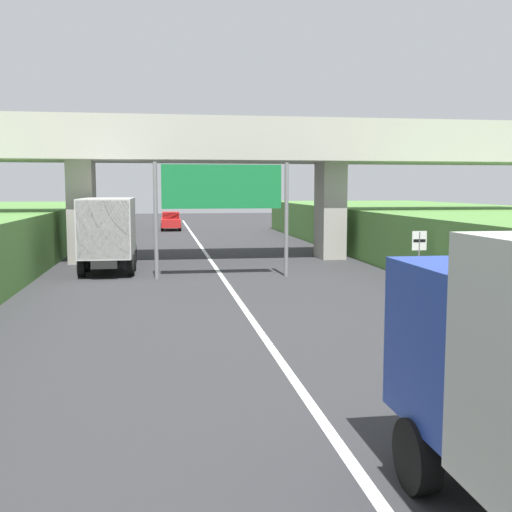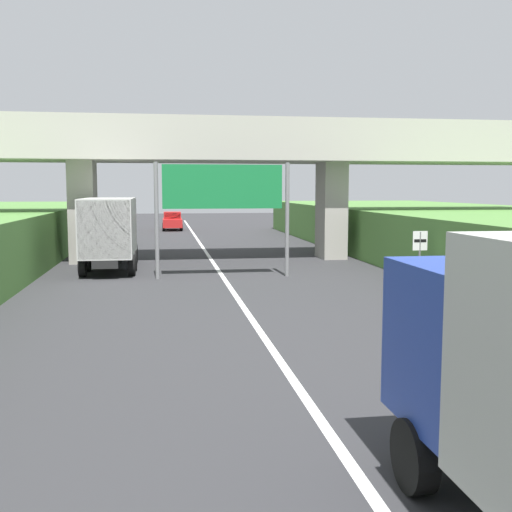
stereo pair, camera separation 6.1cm
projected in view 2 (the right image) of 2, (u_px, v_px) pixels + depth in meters
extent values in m
cube|color=white|center=(224.00, 279.00, 26.47)|extent=(0.20, 98.33, 0.01)
cube|color=#ADA89E|center=(210.00, 151.00, 33.00)|extent=(40.00, 4.80, 1.10)
cube|color=#ADA89E|center=(214.00, 127.00, 30.69)|extent=(40.00, 0.36, 1.10)
cube|color=#ADA89E|center=(207.00, 134.00, 35.06)|extent=(40.00, 0.36, 1.10)
cube|color=#9F9A91|center=(83.00, 212.00, 32.35)|extent=(1.30, 2.20, 5.32)
cube|color=#9F9A91|center=(331.00, 211.00, 34.35)|extent=(1.30, 2.20, 5.32)
cylinder|color=slate|center=(157.00, 221.00, 26.28)|extent=(0.18, 0.18, 5.02)
cylinder|color=slate|center=(287.00, 220.00, 27.13)|extent=(0.18, 0.18, 5.02)
cube|color=#167238|center=(223.00, 187.00, 26.55)|extent=(5.20, 0.12, 1.90)
cube|color=white|center=(223.00, 187.00, 26.53)|extent=(4.89, 0.01, 1.67)
cylinder|color=slate|center=(419.00, 260.00, 24.21)|extent=(0.08, 0.08, 2.20)
cube|color=white|center=(420.00, 241.00, 24.12)|extent=(0.60, 0.03, 0.76)
cube|color=black|center=(420.00, 241.00, 24.10)|extent=(0.50, 0.01, 0.12)
cube|color=#233D9E|center=(489.00, 346.00, 7.88)|extent=(2.10, 2.10, 2.10)
cube|color=#2D3842|center=(453.00, 307.00, 8.85)|extent=(1.89, 0.06, 0.90)
cylinder|color=black|center=(414.00, 456.00, 7.89)|extent=(0.30, 0.96, 0.96)
cube|color=black|center=(112.00, 256.00, 29.71)|extent=(1.10, 7.30, 0.36)
cube|color=#B2B5B7|center=(115.00, 227.00, 32.13)|extent=(2.10, 2.10, 2.10)
cube|color=#2D3842|center=(116.00, 220.00, 33.10)|extent=(1.89, 0.06, 0.90)
cube|color=#B7B7B2|center=(109.00, 226.00, 28.52)|extent=(2.30, 5.20, 2.60)
cube|color=gray|center=(104.00, 230.00, 25.98)|extent=(2.21, 0.04, 2.50)
cylinder|color=black|center=(97.00, 254.00, 32.15)|extent=(0.30, 0.96, 0.96)
cylinder|color=black|center=(135.00, 253.00, 32.43)|extent=(0.30, 0.96, 0.96)
cylinder|color=black|center=(82.00, 266.00, 27.14)|extent=(0.30, 0.96, 0.96)
cylinder|color=black|center=(132.00, 265.00, 27.46)|extent=(0.30, 0.96, 0.96)
cylinder|color=black|center=(87.00, 262.00, 28.80)|extent=(0.30, 0.96, 0.96)
cylinder|color=black|center=(134.00, 261.00, 29.12)|extent=(0.30, 0.96, 0.96)
cube|color=red|center=(172.00, 223.00, 57.43)|extent=(1.76, 4.10, 0.76)
cube|color=red|center=(172.00, 215.00, 57.21)|extent=(1.56, 1.90, 0.64)
cube|color=#2D3842|center=(172.00, 216.00, 56.30)|extent=(1.44, 0.06, 0.54)
cylinder|color=black|center=(164.00, 226.00, 58.60)|extent=(0.22, 0.64, 0.64)
cylinder|color=black|center=(181.00, 226.00, 58.84)|extent=(0.22, 0.64, 0.64)
cylinder|color=black|center=(164.00, 228.00, 56.10)|extent=(0.22, 0.64, 0.64)
cylinder|color=black|center=(182.00, 228.00, 56.35)|extent=(0.22, 0.64, 0.64)
cylinder|color=orange|center=(461.00, 300.00, 18.98)|extent=(0.56, 0.56, 0.90)
cylinder|color=white|center=(461.00, 298.00, 18.98)|extent=(0.57, 0.57, 0.12)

